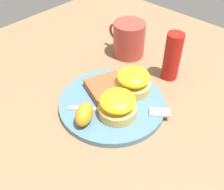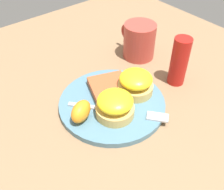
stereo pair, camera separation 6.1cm
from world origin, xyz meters
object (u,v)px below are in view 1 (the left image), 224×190
(cup, at_px, (129,39))
(fork, at_px, (126,111))
(orange_wedge, at_px, (86,115))
(hashbrown_patty, at_px, (107,88))
(condiment_bottle, at_px, (172,57))
(sandwich_benedict_right, at_px, (133,81))
(sandwich_benedict_left, at_px, (118,105))

(cup, bearing_deg, fork, 129.40)
(orange_wedge, xyz_separation_m, cup, (0.12, -0.28, 0.02))
(hashbrown_patty, height_order, orange_wedge, orange_wedge)
(fork, bearing_deg, condiment_bottle, -86.79)
(cup, relative_size, condiment_bottle, 0.96)
(hashbrown_patty, bearing_deg, fork, 164.17)
(hashbrown_patty, distance_m, fork, 0.08)
(sandwich_benedict_right, distance_m, condiment_bottle, 0.13)
(sandwich_benedict_left, distance_m, fork, 0.03)
(sandwich_benedict_left, xyz_separation_m, orange_wedge, (0.03, 0.07, -0.01))
(sandwich_benedict_right, xyz_separation_m, hashbrown_patty, (0.04, 0.05, -0.02))
(hashbrown_patty, bearing_deg, sandwich_benedict_left, 149.64)
(condiment_bottle, bearing_deg, hashbrown_patty, 67.56)
(sandwich_benedict_right, bearing_deg, fork, 118.74)
(sandwich_benedict_left, distance_m, sandwich_benedict_right, 0.09)
(fork, bearing_deg, sandwich_benedict_right, -61.26)
(sandwich_benedict_left, height_order, orange_wedge, sandwich_benedict_left)
(sandwich_benedict_left, xyz_separation_m, fork, (-0.01, -0.02, -0.03))
(orange_wedge, relative_size, condiment_bottle, 0.46)
(cup, distance_m, condiment_bottle, 0.15)
(orange_wedge, bearing_deg, sandwich_benedict_left, -116.46)
(hashbrown_patty, distance_m, condiment_bottle, 0.19)
(sandwich_benedict_left, xyz_separation_m, condiment_bottle, (0.00, -0.21, 0.02))
(sandwich_benedict_left, bearing_deg, fork, -118.77)
(hashbrown_patty, bearing_deg, condiment_bottle, -112.44)
(sandwich_benedict_right, distance_m, cup, 0.18)
(fork, bearing_deg, sandwich_benedict_left, 61.23)
(fork, distance_m, condiment_bottle, 0.20)
(sandwich_benedict_right, xyz_separation_m, orange_wedge, (0.00, 0.15, -0.01))
(hashbrown_patty, distance_m, cup, 0.20)
(sandwich_benedict_left, height_order, cup, cup)
(sandwich_benedict_right, height_order, fork, sandwich_benedict_right)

